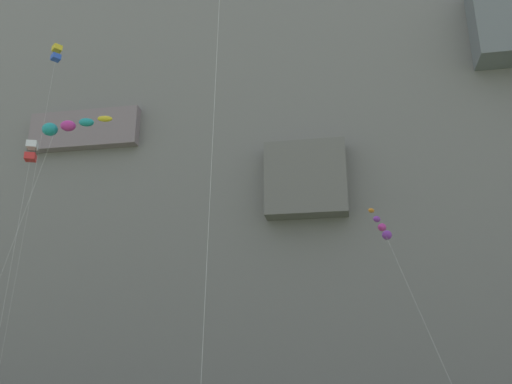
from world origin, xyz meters
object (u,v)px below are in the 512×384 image
at_px(kite_windsock_high_center, 66,126).
at_px(kite_box_mid_right, 56,54).
at_px(kite_windsock_upper_mid, 383,228).
at_px(kite_box_upper_right, 31,152).

height_order(kite_windsock_high_center, kite_box_mid_right, kite_box_mid_right).
relative_size(kite_windsock_high_center, kite_windsock_upper_mid, 1.58).
height_order(kite_box_mid_right, kite_box_upper_right, kite_box_mid_right).
xyz_separation_m(kite_box_mid_right, kite_box_upper_right, (4.98, -9.27, -15.38)).
relative_size(kite_box_mid_right, kite_box_upper_right, 1.80).
distance_m(kite_box_mid_right, kite_box_upper_right, 18.64).
height_order(kite_windsock_high_center, kite_windsock_upper_mid, kite_windsock_high_center).
bearing_deg(kite_box_upper_right, kite_windsock_high_center, -41.89).
bearing_deg(kite_windsock_high_center, kite_box_upper_right, 138.11).
bearing_deg(kite_box_upper_right, kite_windsock_upper_mid, -2.21).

